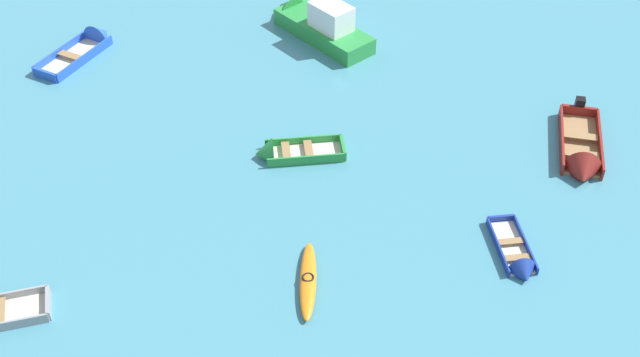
% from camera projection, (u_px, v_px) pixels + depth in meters
% --- Properties ---
extents(rowboat_green_far_right, '(3.60, 1.83, 1.14)m').
position_uv_depth(rowboat_green_far_right, '(282.00, 153.00, 30.24)').
color(rowboat_green_far_right, beige).
rests_on(rowboat_green_far_right, ground_plane).
extents(rowboat_maroon_cluster_inner, '(2.04, 4.88, 1.38)m').
position_uv_depth(rowboat_maroon_cluster_inner, '(581.00, 158.00, 29.90)').
color(rowboat_maroon_cluster_inner, '#99754C').
rests_on(rowboat_maroon_cluster_inner, ground_plane).
extents(rowboat_blue_back_row_right, '(2.91, 4.44, 1.30)m').
position_uv_depth(rowboat_blue_back_row_right, '(90.00, 43.00, 36.27)').
color(rowboat_blue_back_row_right, beige).
rests_on(rowboat_blue_back_row_right, ground_plane).
extents(kayak_orange_near_left, '(0.73, 3.37, 0.32)m').
position_uv_depth(kayak_orange_near_left, '(308.00, 280.00, 25.35)').
color(kayak_orange_near_left, orange).
rests_on(kayak_orange_near_left, ground_plane).
extents(motor_launch_green_back_row_left, '(5.31, 5.26, 2.27)m').
position_uv_depth(motor_launch_green_back_row_left, '(318.00, 23.00, 36.79)').
color(motor_launch_green_back_row_left, '#288C3D').
rests_on(motor_launch_green_back_row_left, ground_plane).
extents(rowboat_deep_blue_cluster_outer, '(1.51, 3.10, 0.92)m').
position_uv_depth(rowboat_deep_blue_cluster_outer, '(519.00, 263.00, 25.95)').
color(rowboat_deep_blue_cluster_outer, beige).
rests_on(rowboat_deep_blue_cluster_outer, ground_plane).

